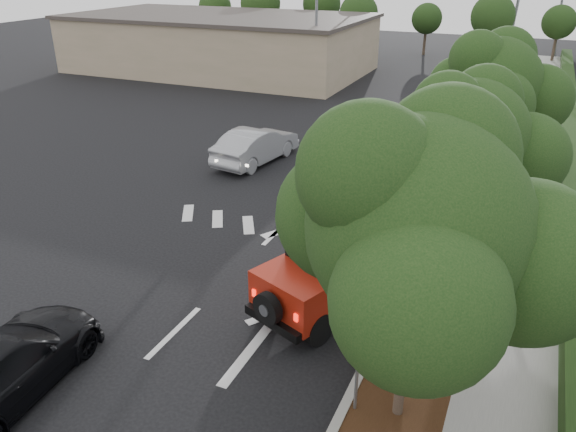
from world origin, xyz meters
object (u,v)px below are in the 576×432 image
Objects in this scene: black_suv_oncoming at (1,367)px; silver_suv_ahead at (405,168)px; red_jeep at (335,268)px; speed_hump_sign at (358,355)px.

silver_suv_ahead is at bearing -113.46° from black_suv_oncoming.
red_jeep is at bearing -100.64° from silver_suv_ahead.
red_jeep is 0.90× the size of black_suv_oncoming.
speed_hump_sign is (6.76, 2.39, 0.74)m from black_suv_oncoming.
speed_hump_sign reaches higher than black_suv_oncoming.
silver_suv_ahead is 0.95× the size of black_suv_oncoming.
red_jeep reaches higher than silver_suv_ahead.
silver_suv_ahead is 2.23× the size of speed_hump_sign.
red_jeep is 3.86m from speed_hump_sign.
silver_suv_ahead is at bearing 113.40° from red_jeep.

